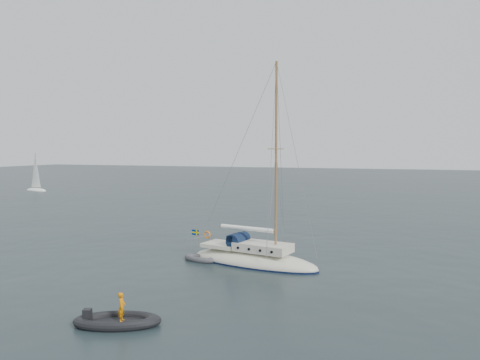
% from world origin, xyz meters
% --- Properties ---
extents(ground, '(300.00, 300.00, 0.00)m').
position_xyz_m(ground, '(0.00, 0.00, 0.00)').
color(ground, black).
rests_on(ground, ground).
extents(sailboat, '(9.38, 2.81, 13.35)m').
position_xyz_m(sailboat, '(-1.82, -0.67, 1.01)').
color(sailboat, beige).
rests_on(sailboat, ground).
extents(dinghy, '(2.47, 1.11, 0.35)m').
position_xyz_m(dinghy, '(-5.44, -1.08, 0.15)').
color(dinghy, '#525257').
rests_on(dinghy, ground).
extents(rib, '(3.71, 1.69, 1.43)m').
position_xyz_m(rib, '(-3.95, -12.60, 0.22)').
color(rib, black).
rests_on(rib, ground).
extents(distant_yacht_a, '(5.38, 2.87, 7.12)m').
position_xyz_m(distant_yacht_a, '(-54.37, 36.23, 3.04)').
color(distant_yacht_a, white).
rests_on(distant_yacht_a, ground).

